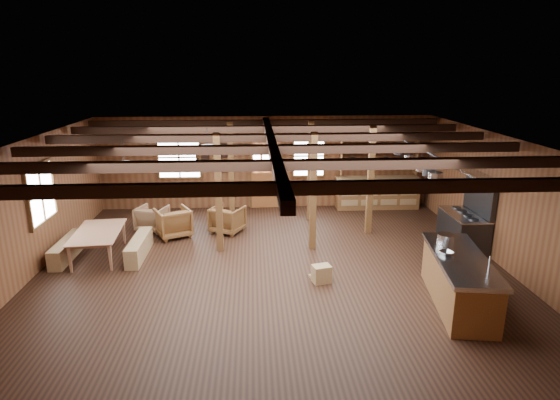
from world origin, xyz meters
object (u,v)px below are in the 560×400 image
dining_table (101,244)px  armchair_b (228,219)px  commercial_range (466,224)px  armchair_a (173,223)px  kitchen_island (459,280)px  armchair_c (152,218)px

dining_table → armchair_b: size_ratio=2.30×
commercial_range → armchair_a: (-7.11, 1.20, -0.23)m
armchair_a → kitchen_island: bearing=119.6°
commercial_range → dining_table: size_ratio=1.02×
kitchen_island → dining_table: size_ratio=1.46×
armchair_a → armchair_b: size_ratio=1.06×
armchair_a → armchair_c: bearing=-64.7°
armchair_a → armchair_b: bearing=163.7°
dining_table → armchair_a: 1.92m
armchair_a → armchair_c: size_ratio=1.12×
kitchen_island → commercial_range: (1.33, 2.71, 0.12)m
kitchen_island → dining_table: (-7.22, 2.63, -0.16)m
kitchen_island → commercial_range: size_ratio=1.43×
kitchen_island → armchair_b: bearing=145.3°
commercial_range → armchair_a: size_ratio=2.22×
dining_table → armchair_c: bearing=-29.2°
dining_table → armchair_b: (2.81, 1.52, 0.04)m
kitchen_island → armchair_a: size_ratio=3.17×
kitchen_island → armchair_a: (-5.78, 3.90, -0.10)m
armchair_a → armchair_b: 1.40m
kitchen_island → armchair_a: bearing=154.6°
commercial_range → kitchen_island: bearing=-116.2°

